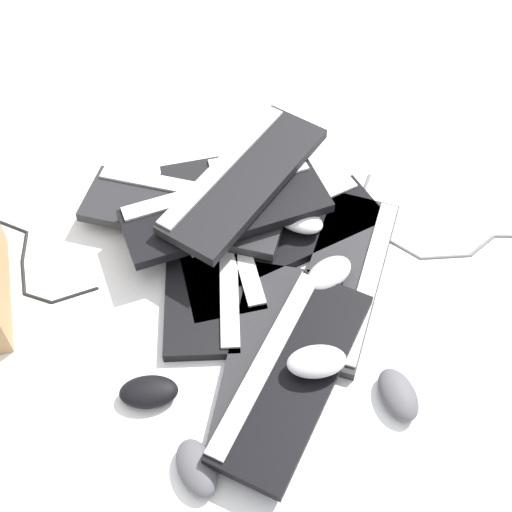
% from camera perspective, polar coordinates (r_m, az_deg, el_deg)
% --- Properties ---
extents(ground_plane, '(3.20, 3.20, 0.00)m').
position_cam_1_polar(ground_plane, '(1.47, 1.34, -3.42)').
color(ground_plane, white).
extents(keyboard_0, '(0.25, 0.46, 0.03)m').
position_cam_1_polar(keyboard_0, '(1.51, -4.22, -0.75)').
color(keyboard_0, black).
rests_on(keyboard_0, ground).
extents(keyboard_1, '(0.33, 0.46, 0.03)m').
position_cam_1_polar(keyboard_1, '(1.38, 0.98, -8.37)').
color(keyboard_1, '#232326').
rests_on(keyboard_1, ground).
extents(keyboard_2, '(0.37, 0.45, 0.03)m').
position_cam_1_polar(keyboard_2, '(1.50, 7.04, -1.63)').
color(keyboard_2, '#232326').
rests_on(keyboard_2, ground).
extents(keyboard_3, '(0.46, 0.24, 0.03)m').
position_cam_1_polar(keyboard_3, '(1.56, 2.40, 1.69)').
color(keyboard_3, black).
rests_on(keyboard_3, ground).
extents(keyboard_4, '(0.17, 0.45, 0.03)m').
position_cam_1_polar(keyboard_4, '(1.56, -3.59, 1.70)').
color(keyboard_4, black).
rests_on(keyboard_4, ground).
extents(keyboard_5, '(0.45, 0.36, 0.03)m').
position_cam_1_polar(keyboard_5, '(1.57, -5.78, 3.67)').
color(keyboard_5, '#232326').
rests_on(keyboard_5, keyboard_4).
extents(keyboard_6, '(0.45, 0.18, 0.03)m').
position_cam_1_polar(keyboard_6, '(1.52, -2.45, 3.71)').
color(keyboard_6, black).
rests_on(keyboard_6, keyboard_5).
extents(keyboard_7, '(0.41, 0.43, 0.03)m').
position_cam_1_polar(keyboard_7, '(1.34, 2.89, -9.43)').
color(keyboard_7, black).
rests_on(keyboard_7, keyboard_1).
extents(keyboard_8, '(0.43, 0.40, 0.03)m').
position_cam_1_polar(keyboard_8, '(1.54, -0.99, 6.20)').
color(keyboard_8, black).
rests_on(keyboard_8, keyboard_6).
extents(mouse_0, '(0.07, 0.11, 0.04)m').
position_cam_1_polar(mouse_0, '(1.37, 11.30, -10.82)').
color(mouse_0, '#4C4C51').
rests_on(mouse_0, ground).
extents(mouse_1, '(0.12, 0.08, 0.04)m').
position_cam_1_polar(mouse_1, '(1.31, 4.87, -8.41)').
color(mouse_1, '#B7B7BC').
rests_on(mouse_1, keyboard_7).
extents(mouse_2, '(0.12, 0.09, 0.04)m').
position_cam_1_polar(mouse_2, '(1.36, -8.57, -10.69)').
color(mouse_2, black).
rests_on(mouse_2, ground).
extents(mouse_3, '(0.12, 0.12, 0.04)m').
position_cam_1_polar(mouse_3, '(1.54, 3.45, 2.95)').
color(mouse_3, silver).
rests_on(mouse_3, keyboard_3).
extents(mouse_4, '(0.13, 0.10, 0.04)m').
position_cam_1_polar(mouse_4, '(1.46, 5.83, -1.42)').
color(mouse_4, '#B7B7BC').
rests_on(mouse_4, keyboard_2).
extents(mouse_5, '(0.08, 0.12, 0.04)m').
position_cam_1_polar(mouse_5, '(1.30, -4.78, -16.53)').
color(mouse_5, '#4C4C51').
rests_on(mouse_5, ground).
extents(cable_0, '(0.36, 0.29, 0.01)m').
position_cam_1_polar(cable_0, '(1.62, 13.85, 1.92)').
color(cable_0, '#59595B').
rests_on(cable_0, ground).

